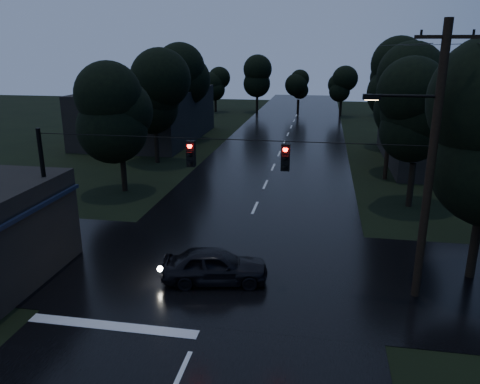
% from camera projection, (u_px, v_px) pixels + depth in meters
% --- Properties ---
extents(main_road, '(12.00, 120.00, 0.02)m').
position_uv_depth(main_road, '(273.00, 167.00, 37.01)').
color(main_road, black).
rests_on(main_road, ground).
extents(cross_street, '(60.00, 9.00, 0.02)m').
position_uv_depth(cross_street, '(228.00, 268.00, 20.08)').
color(cross_street, black).
rests_on(cross_street, ground).
extents(building_far_right, '(10.00, 14.00, 4.40)m').
position_uv_depth(building_far_right, '(451.00, 137.00, 37.79)').
color(building_far_right, black).
rests_on(building_far_right, ground).
extents(building_far_left, '(10.00, 16.00, 5.00)m').
position_uv_depth(building_far_left, '(149.00, 115.00, 48.02)').
color(building_far_left, black).
rests_on(building_far_left, ground).
extents(utility_pole_main, '(3.50, 0.30, 10.00)m').
position_uv_depth(utility_pole_main, '(429.00, 161.00, 16.35)').
color(utility_pole_main, black).
rests_on(utility_pole_main, ground).
extents(utility_pole_far, '(2.00, 0.30, 7.50)m').
position_uv_depth(utility_pole_far, '(390.00, 125.00, 32.60)').
color(utility_pole_far, black).
rests_on(utility_pole_far, ground).
extents(anchor_pole_left, '(0.18, 0.18, 6.00)m').
position_uv_depth(anchor_pole_left, '(47.00, 200.00, 19.50)').
color(anchor_pole_left, black).
rests_on(anchor_pole_left, ground).
extents(span_signals, '(15.00, 0.37, 1.12)m').
position_uv_depth(span_signals, '(236.00, 154.00, 17.49)').
color(span_signals, black).
rests_on(span_signals, ground).
extents(tree_left_a, '(3.92, 3.92, 8.26)m').
position_uv_depth(tree_left_a, '(119.00, 111.00, 29.44)').
color(tree_left_a, black).
rests_on(tree_left_a, ground).
extents(tree_left_b, '(4.20, 4.20, 8.85)m').
position_uv_depth(tree_left_b, '(154.00, 93.00, 36.95)').
color(tree_left_b, black).
rests_on(tree_left_b, ground).
extents(tree_left_c, '(4.48, 4.48, 9.44)m').
position_uv_depth(tree_left_c, '(183.00, 80.00, 46.35)').
color(tree_left_c, black).
rests_on(tree_left_c, ground).
extents(tree_right_a, '(4.20, 4.20, 8.85)m').
position_uv_depth(tree_right_a, '(419.00, 112.00, 26.32)').
color(tree_right_a, black).
rests_on(tree_right_a, ground).
extents(tree_right_b, '(4.48, 4.48, 9.44)m').
position_uv_depth(tree_right_b, '(408.00, 92.00, 33.64)').
color(tree_right_b, black).
rests_on(tree_right_b, ground).
extents(tree_right_c, '(4.76, 4.76, 10.03)m').
position_uv_depth(tree_right_c, '(397.00, 79.00, 42.84)').
color(tree_right_c, black).
rests_on(tree_right_c, ground).
extents(car, '(4.46, 2.43, 1.44)m').
position_uv_depth(car, '(215.00, 265.00, 18.72)').
color(car, black).
rests_on(car, ground).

